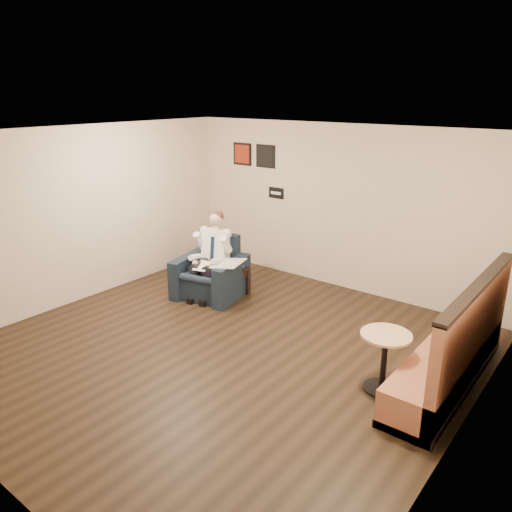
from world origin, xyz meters
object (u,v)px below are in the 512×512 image
Objects in this scene: coffee_mug at (239,265)px; banquette at (450,333)px; side_table at (227,279)px; green_folder at (225,265)px; smartphone at (237,265)px; cafe_table at (384,362)px; armchair at (210,268)px; seated_man at (206,260)px.

banquette is at bearing -8.96° from coffee_mug.
coffee_mug is at bearing 171.04° from banquette.
green_folder reaches higher than side_table.
cafe_table reaches higher than smartphone.
coffee_mug is at bearing 159.59° from cafe_table.
cafe_table reaches higher than coffee_mug.
side_table is 3.52m from cafe_table.
armchair is at bearing -117.71° from side_table.
green_folder is 0.67× the size of cafe_table.
banquette is (3.90, -0.51, 0.17)m from green_folder.
armchair is 0.75× the size of seated_man.
armchair is at bearing -138.85° from coffee_mug.
side_table is at bearing 49.81° from armchair.
armchair reaches higher than green_folder.
green_folder is at bearing 172.55° from banquette.
coffee_mug is 0.14× the size of cafe_table.
smartphone is 3.46m from cafe_table.
banquette is (3.97, -0.13, -0.01)m from seated_man.
side_table is 3.93× the size of smartphone.
seated_man is at bearing -100.93° from green_folder.
smartphone is at bearing 46.13° from armchair.
cafe_table is (3.48, -0.84, -0.13)m from armchair.
green_folder is 0.21m from smartphone.
side_table is at bearing -166.45° from coffee_mug.
smartphone is 0.06× the size of banquette.
banquette is at bearing -7.65° from side_table.
side_table is at bearing -97.35° from smartphone.
seated_man is 0.60m from smartphone.
seated_man reaches higher than coffee_mug.
side_table is 0.23× the size of banquette.
seated_man is 3.97m from banquette.
armchair is 0.48m from smartphone.
seated_man is 0.57m from coffee_mug.
banquette is (3.75, -0.66, 0.17)m from smartphone.
coffee_mug is 0.15m from smartphone.
cafe_table is (-0.52, -0.59, -0.30)m from banquette.
green_folder is (0.07, 0.38, -0.18)m from seated_man.
green_folder reaches higher than smartphone.
seated_man is 1.88× the size of cafe_table.
armchair is at bearing 166.42° from cafe_table.
green_folder is at bearing -103.96° from smartphone.
armchair is 0.49m from coffee_mug.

